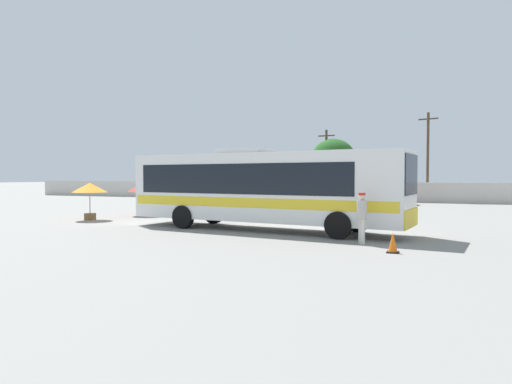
% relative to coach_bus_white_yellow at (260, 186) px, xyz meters
% --- Properties ---
extents(ground_plane, '(300.00, 300.00, 0.00)m').
position_rel_coach_bus_white_yellow_xyz_m(ground_plane, '(1.04, 10.78, -1.92)').
color(ground_plane, gray).
extents(perimeter_wall, '(80.00, 0.30, 1.80)m').
position_rel_coach_bus_white_yellow_xyz_m(perimeter_wall, '(1.04, 24.96, -1.02)').
color(perimeter_wall, beige).
rests_on(perimeter_wall, ground_plane).
extents(coach_bus_white_yellow, '(12.74, 4.08, 3.59)m').
position_rel_coach_bus_white_yellow_xyz_m(coach_bus_white_yellow, '(0.00, 0.00, 0.00)').
color(coach_bus_white_yellow, white).
rests_on(coach_bus_white_yellow, ground_plane).
extents(attendant_by_bus_door, '(0.49, 0.49, 1.78)m').
position_rel_coach_bus_white_yellow_xyz_m(attendant_by_bus_door, '(4.82, -2.55, -0.90)').
color(attendant_by_bus_door, silver).
rests_on(attendant_by_bus_door, ground_plane).
extents(vendor_umbrella_near_gate_red, '(1.98, 1.98, 1.98)m').
position_rel_coach_bus_white_yellow_xyz_m(vendor_umbrella_near_gate_red, '(-9.17, 4.29, -0.26)').
color(vendor_umbrella_near_gate_red, gray).
rests_on(vendor_umbrella_near_gate_red, ground_plane).
extents(vendor_umbrella_secondary_orange, '(1.84, 1.84, 2.00)m').
position_rel_coach_bus_white_yellow_xyz_m(vendor_umbrella_secondary_orange, '(-10.18, 0.81, -0.23)').
color(vendor_umbrella_secondary_orange, gray).
rests_on(vendor_umbrella_secondary_orange, ground_plane).
extents(parked_car_leftmost_white, '(4.54, 2.10, 1.49)m').
position_rel_coach_bus_white_yellow_xyz_m(parked_car_leftmost_white, '(-8.21, 21.25, -1.13)').
color(parked_car_leftmost_white, silver).
rests_on(parked_car_leftmost_white, ground_plane).
extents(parked_car_second_maroon, '(4.46, 2.06, 1.48)m').
position_rel_coach_bus_white_yellow_xyz_m(parked_car_second_maroon, '(-2.62, 20.67, -1.13)').
color(parked_car_second_maroon, maroon).
rests_on(parked_car_second_maroon, ground_plane).
extents(parked_car_third_red, '(4.46, 2.00, 1.44)m').
position_rel_coach_bus_white_yellow_xyz_m(parked_car_third_red, '(3.01, 20.75, -1.15)').
color(parked_car_third_red, red).
rests_on(parked_car_third_red, ground_plane).
extents(utility_pole_near, '(1.79, 0.42, 7.12)m').
position_rel_coach_bus_white_yellow_xyz_m(utility_pole_near, '(-3.57, 27.72, 1.82)').
color(utility_pole_near, '#4C3823').
rests_on(utility_pole_near, ground_plane).
extents(utility_pole_far, '(1.76, 0.64, 8.27)m').
position_rel_coach_bus_white_yellow_xyz_m(utility_pole_far, '(6.24, 26.75, 2.40)').
color(utility_pole_far, '#4C3823').
rests_on(utility_pole_far, ground_plane).
extents(roadside_tree_left, '(3.77, 3.77, 5.25)m').
position_rel_coach_bus_white_yellow_xyz_m(roadside_tree_left, '(-16.42, 31.92, 1.72)').
color(roadside_tree_left, brown).
rests_on(roadside_tree_left, ground_plane).
extents(roadside_tree_midleft, '(4.33, 4.33, 6.19)m').
position_rel_coach_bus_white_yellow_xyz_m(roadside_tree_midleft, '(-2.87, 27.87, 2.42)').
color(roadside_tree_midleft, brown).
rests_on(roadside_tree_midleft, ground_plane).
extents(traffic_cone_on_apron, '(0.36, 0.36, 0.64)m').
position_rel_coach_bus_white_yellow_xyz_m(traffic_cone_on_apron, '(6.01, -4.11, -1.61)').
color(traffic_cone_on_apron, black).
rests_on(traffic_cone_on_apron, ground_plane).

